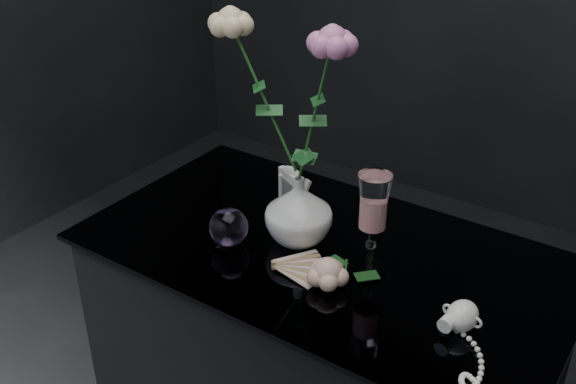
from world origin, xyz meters
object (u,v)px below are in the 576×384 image
Objects in this scene: vase at (299,210)px; pearl_jar at (462,315)px; wine_glass at (372,224)px; picture_frame at (291,191)px; paperweight at (229,227)px; loose_rose at (328,273)px.

vase is 0.42m from pearl_jar.
vase is at bearing 176.87° from wine_glass.
picture_frame is at bearing 167.94° from pearl_jar.
wine_glass is at bearing 4.87° from picture_frame.
picture_frame is at bearing 77.59° from paperweight.
loose_rose is 0.27m from pearl_jar.
picture_frame is 1.47× the size of paperweight.
paperweight is 0.26m from loose_rose.
wine_glass is (0.18, -0.01, 0.03)m from vase.
wine_glass is 0.32m from paperweight.
paperweight is at bearing 161.11° from loose_rose.
wine_glass reaches higher than loose_rose.
picture_frame is 0.29m from loose_rose.
loose_rose is at bearing -1.92° from paperweight.
pearl_jar is (0.27, 0.03, -0.00)m from loose_rose.
vase reaches higher than pearl_jar.
wine_glass is 1.08× the size of pearl_jar.
wine_glass is at bearing 169.85° from pearl_jar.
picture_frame is at bearing 160.05° from wine_glass.
wine_glass is at bearing 16.17° from paperweight.
vase is at bearing 125.86° from loose_rose.
vase is 0.16m from paperweight.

